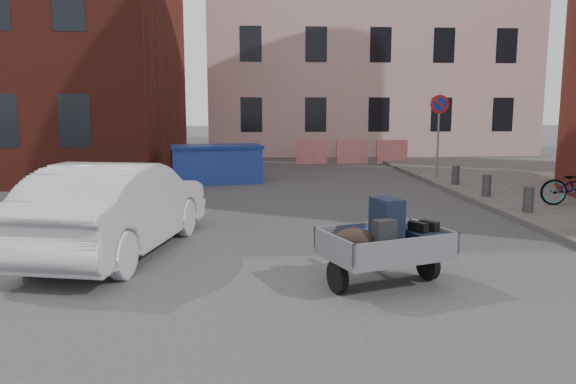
{
  "coord_description": "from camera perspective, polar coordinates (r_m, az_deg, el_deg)",
  "views": [
    {
      "loc": [
        -0.05,
        -8.3,
        2.43
      ],
      "look_at": [
        0.53,
        0.3,
        1.1
      ],
      "focal_mm": 35.0,
      "sensor_mm": 36.0,
      "label": 1
    }
  ],
  "objects": [
    {
      "name": "ground",
      "position": [
        8.65,
        -3.38,
        -7.56
      ],
      "size": [
        120.0,
        120.0,
        0.0
      ],
      "primitive_type": "plane",
      "color": "#38383A",
      "rests_on": "ground"
    },
    {
      "name": "building_pink",
      "position": [
        31.23,
        7.74,
        17.13
      ],
      "size": [
        16.0,
        8.0,
        14.0
      ],
      "primitive_type": "cube",
      "color": "#C99E9A",
      "rests_on": "ground"
    },
    {
      "name": "no_parking_sign",
      "position": [
        18.78,
        15.09,
        7.22
      ],
      "size": [
        0.6,
        0.09,
        2.65
      ],
      "color": "gray",
      "rests_on": "sidewalk"
    },
    {
      "name": "bollards",
      "position": [
        13.32,
        23.24,
        -0.72
      ],
      "size": [
        0.22,
        9.02,
        0.55
      ],
      "color": "#3A3A3D",
      "rests_on": "sidewalk"
    },
    {
      "name": "barriers",
      "position": [
        23.76,
        6.52,
        4.08
      ],
      "size": [
        4.7,
        0.18,
        1.0
      ],
      "color": "red",
      "rests_on": "ground"
    },
    {
      "name": "trailer",
      "position": [
        7.68,
        9.77,
        -5.08
      ],
      "size": [
        1.88,
        1.98,
        1.2
      ],
      "rotation": [
        0.0,
        0.0,
        0.34
      ],
      "color": "black",
      "rests_on": "ground"
    },
    {
      "name": "dumpster",
      "position": [
        17.95,
        -7.31,
        2.86
      ],
      "size": [
        3.04,
        1.92,
        1.19
      ],
      "rotation": [
        0.0,
        0.0,
        0.17
      ],
      "color": "#20389B",
      "rests_on": "ground"
    },
    {
      "name": "silver_car",
      "position": [
        9.7,
        -16.88,
        -1.51
      ],
      "size": [
        2.54,
        4.85,
        1.52
      ],
      "primitive_type": "imported",
      "rotation": [
        0.0,
        0.0,
        2.93
      ],
      "color": "#B7B9BF",
      "rests_on": "ground"
    }
  ]
}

